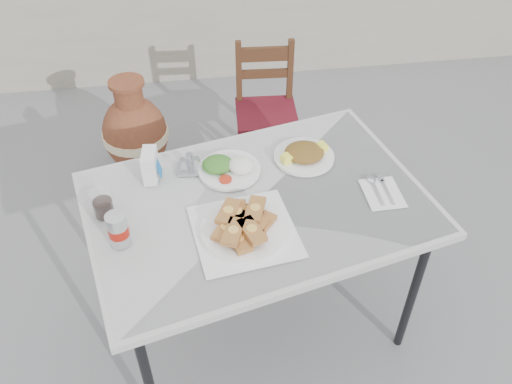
{
  "coord_description": "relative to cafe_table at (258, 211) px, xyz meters",
  "views": [
    {
      "loc": [
        -0.26,
        -1.62,
        2.33
      ],
      "look_at": [
        -0.03,
        0.01,
        0.83
      ],
      "focal_mm": 38.0,
      "sensor_mm": 36.0,
      "label": 1
    }
  ],
  "objects": [
    {
      "name": "ground",
      "position": [
        0.03,
        0.04,
        -0.77
      ],
      "size": [
        80.0,
        80.0,
        0.0
      ],
      "primitive_type": "plane",
      "color": "slate",
      "rests_on": "ground"
    },
    {
      "name": "terracotta_urn",
      "position": [
        -0.58,
        1.23,
        -0.44
      ],
      "size": [
        0.41,
        0.41,
        0.71
      ],
      "color": "brown",
      "rests_on": "ground"
    },
    {
      "name": "pide_plate",
      "position": [
        -0.07,
        -0.16,
        0.09
      ],
      "size": [
        0.43,
        0.43,
        0.08
      ],
      "rotation": [
        0.0,
        0.0,
        0.13
      ],
      "color": "white",
      "rests_on": "cafe_table"
    },
    {
      "name": "cafe_table",
      "position": [
        0.0,
        0.0,
        0.0
      ],
      "size": [
        1.53,
        1.21,
        0.83
      ],
      "rotation": [
        0.0,
        0.0,
        0.23
      ],
      "color": "black",
      "rests_on": "ground"
    },
    {
      "name": "salad_rice_plate",
      "position": [
        -0.1,
        0.2,
        0.08
      ],
      "size": [
        0.27,
        0.27,
        0.07
      ],
      "color": "white",
      "rests_on": "cafe_table"
    },
    {
      "name": "chair",
      "position": [
        0.24,
        1.23,
        -0.33
      ],
      "size": [
        0.4,
        0.4,
        0.84
      ],
      "rotation": [
        0.0,
        0.0,
        -0.07
      ],
      "color": "#361B0E",
      "rests_on": "ground"
    },
    {
      "name": "condiment_caddy",
      "position": [
        -0.26,
        0.23,
        0.09
      ],
      "size": [
        0.12,
        0.1,
        0.08
      ],
      "rotation": [
        0.0,
        0.0,
        -0.08
      ],
      "color": "silver",
      "rests_on": "cafe_table"
    },
    {
      "name": "salad_chopped_plate",
      "position": [
        0.24,
        0.25,
        0.08
      ],
      "size": [
        0.27,
        0.27,
        0.06
      ],
      "color": "white",
      "rests_on": "cafe_table"
    },
    {
      "name": "cola_glass",
      "position": [
        -0.61,
        0.01,
        0.11
      ],
      "size": [
        0.08,
        0.08,
        0.12
      ],
      "color": "white",
      "rests_on": "cafe_table"
    },
    {
      "name": "back_wall",
      "position": [
        0.03,
        2.54,
        -0.17
      ],
      "size": [
        6.0,
        0.25,
        1.2
      ],
      "primitive_type": "cube",
      "color": "#A19A86",
      "rests_on": "ground"
    },
    {
      "name": "soda_can",
      "position": [
        -0.54,
        -0.15,
        0.13
      ],
      "size": [
        0.08,
        0.08,
        0.14
      ],
      "color": "silver",
      "rests_on": "cafe_table"
    },
    {
      "name": "napkin_holder",
      "position": [
        -0.42,
        0.21,
        0.13
      ],
      "size": [
        0.08,
        0.12,
        0.14
      ],
      "rotation": [
        0.0,
        0.0,
        -0.11
      ],
      "color": "white",
      "rests_on": "cafe_table"
    },
    {
      "name": "cutlery_napkin",
      "position": [
        0.51,
        -0.02,
        0.06
      ],
      "size": [
        0.15,
        0.21,
        0.01
      ],
      "rotation": [
        0.0,
        0.0,
        0.01
      ],
      "color": "white",
      "rests_on": "cafe_table"
    }
  ]
}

